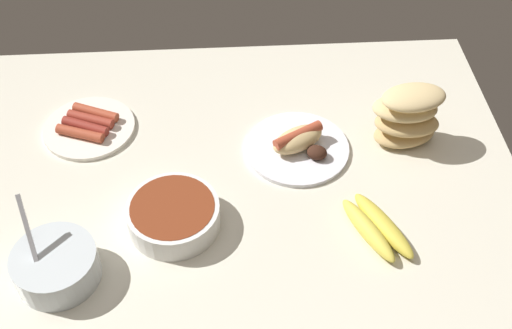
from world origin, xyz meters
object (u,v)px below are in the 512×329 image
Objects in this scene: bread_stack at (407,116)px; bowl_coleslaw at (56,265)px; bowl_chili at (173,215)px; banana_bunch at (376,227)px; plate_hotdog_assembled at (298,144)px; plate_sausages at (89,126)px.

bowl_coleslaw is at bearing 24.10° from bread_stack.
bowl_chili is at bearing 22.64° from bread_stack.
bread_stack reaches higher than banana_bunch.
bowl_chili is at bearing -152.52° from bowl_coleslaw.
banana_bunch is (-12.56, 23.36, -0.11)cm from plate_hotdog_assembled.
bowl_chili is at bearing 125.18° from plate_sausages.
plate_hotdog_assembled is 55.75cm from bowl_coleslaw.
plate_hotdog_assembled is at bearing 168.54° from plate_sausages.
banana_bunch is 1.19× the size of bowl_coleslaw.
plate_hotdog_assembled is 26.52cm from banana_bunch.
banana_bunch is at bearing 118.26° from plate_hotdog_assembled.
banana_bunch is (-58.90, 32.75, 0.63)cm from plate_sausages.
bowl_chili is 23.40cm from bowl_coleslaw.
bread_stack reaches higher than plate_sausages.
plate_hotdog_assembled is 1.44× the size of bread_stack.
bread_stack reaches higher than plate_hotdog_assembled.
plate_hotdog_assembled is 24.11cm from bread_stack.
plate_sausages is (46.34, -9.39, -0.74)cm from plate_hotdog_assembled.
bowl_chili reaches higher than plate_sausages.
bowl_coleslaw reaches higher than plate_sausages.
plate_sausages is at bearing -6.17° from bread_stack.
plate_hotdog_assembled is 1.47× the size of bowl_coleslaw.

